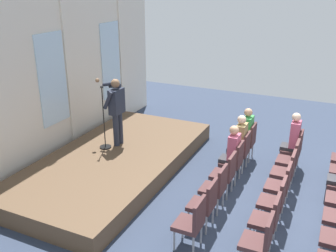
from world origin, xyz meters
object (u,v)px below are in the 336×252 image
object	(u,v)px
mic_stand	(105,135)
chair_r0_c2	(216,186)
chair_r1_c5	(291,158)
speaker	(116,107)
chair_r0_c4	(234,160)
audience_r0_c6	(246,131)
chair_r0_c6	(248,140)
audience_r1_c6	(292,138)
audience_r0_c4	(231,151)
chair_r1_c6	(295,147)
chair_r0_c1	(205,202)
chair_r1_c2	(275,199)
chair_r0_c0	(193,221)
chair_r0_c5	(242,149)
chair_r1_c0	(260,239)
chair_r1_c3	(281,183)
chair_r1_c4	(286,170)
chair_r0_c3	(226,172)
chair_r1_c1	(269,217)
audience_r0_c5	(239,140)

from	to	relation	value
mic_stand	chair_r0_c2	distance (m)	3.21
chair_r1_c5	speaker	bearing A→B (deg)	99.78
chair_r0_c4	audience_r0_c6	world-z (taller)	audience_r0_c6
chair_r0_c6	audience_r1_c6	world-z (taller)	audience_r1_c6
audience_r0_c4	chair_r1_c6	bearing A→B (deg)	-43.75
chair_r0_c1	chair_r1_c2	size ratio (longest dim) A/B	1.00
mic_stand	audience_r0_c6	bearing A→B (deg)	-61.53
speaker	chair_r1_c5	xyz separation A→B (m)	(0.70, -4.04, -0.82)
chair_r0_c0	audience_r0_c6	bearing A→B (deg)	1.24
chair_r0_c5	chair_r1_c0	world-z (taller)	same
mic_stand	chair_r1_c5	size ratio (longest dim) A/B	1.65
speaker	chair_r1_c3	size ratio (longest dim) A/B	1.76
chair_r1_c3	chair_r0_c4	bearing A→B (deg)	60.72
chair_r1_c2	audience_r1_c6	distance (m)	2.49
chair_r1_c4	chair_r0_c4	bearing A→B (deg)	90.00
chair_r0_c3	chair_r1_c0	xyz separation A→B (m)	(-1.86, -1.10, 0.00)
chair_r1_c1	audience_r0_c5	bearing A→B (deg)	25.54
audience_r0_c4	chair_r0_c2	bearing A→B (deg)	-176.25
chair_r0_c3	chair_r1_c0	distance (m)	2.16
chair_r0_c3	audience_r0_c4	distance (m)	0.66
chair_r0_c0	chair_r0_c3	distance (m)	1.86
audience_r0_c5	chair_r0_c6	size ratio (longest dim) A/B	1.44
chair_r0_c6	chair_r1_c3	distance (m)	2.16
chair_r0_c5	audience_r1_c6	distance (m)	1.22
chair_r0_c3	chair_r1_c6	world-z (taller)	same
chair_r1_c0	chair_r1_c1	bearing A→B (deg)	0.00
audience_r0_c5	chair_r1_c5	xyz separation A→B (m)	(0.00, -1.18, -0.22)
audience_r0_c4	chair_r0_c5	bearing A→B (deg)	-7.47
chair_r0_c6	audience_r0_c6	world-z (taller)	audience_r0_c6
chair_r0_c4	speaker	bearing A→B (deg)	91.50
mic_stand	chair_r1_c4	world-z (taller)	mic_stand
speaker	audience_r0_c6	distance (m)	3.20
chair_r0_c0	chair_r1_c0	world-z (taller)	same
speaker	chair_r0_c2	world-z (taller)	speaker
chair_r0_c4	chair_r1_c4	size ratio (longest dim) A/B	1.00
mic_stand	chair_r0_c5	world-z (taller)	mic_stand
chair_r0_c0	chair_r1_c0	xyz separation A→B (m)	(0.00, -1.10, 0.00)
chair_r1_c4	chair_r1_c6	distance (m)	1.24
chair_r0_c1	chair_r1_c0	world-z (taller)	same
chair_r0_c1	chair_r0_c5	bearing A→B (deg)	0.00
mic_stand	chair_r1_c1	world-z (taller)	mic_stand
chair_r0_c2	chair_r0_c3	distance (m)	0.62
mic_stand	chair_r1_c2	bearing A→B (deg)	-101.37
chair_r1_c0	chair_r1_c2	bearing A→B (deg)	0.00
audience_r0_c5	chair_r0_c4	bearing A→B (deg)	-172.69
chair_r0_c4	chair_r1_c6	world-z (taller)	same
audience_r0_c6	audience_r1_c6	distance (m)	1.11
mic_stand	chair_r1_c2	distance (m)	4.29
chair_r0_c0	chair_r0_c1	bearing A→B (deg)	0.00
chair_r0_c0	audience_r1_c6	bearing A→B (deg)	-15.44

